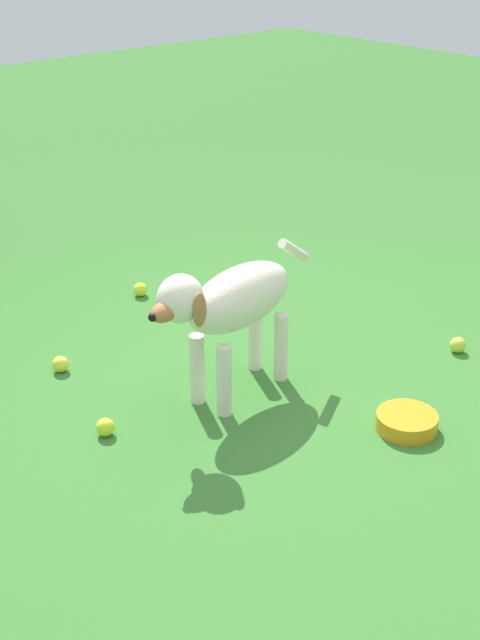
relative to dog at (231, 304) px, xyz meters
The scene contains 7 objects.
ground 0.39m from the dog, 113.67° to the left, with size 14.00×14.00×0.00m, color #38722D.
dog is the anchor object (origin of this frame).
tennis_ball_0 0.63m from the dog, ahead, with size 0.07×0.07×0.07m, color #C0E22F.
tennis_ball_1 0.79m from the dog, 55.93° to the right, with size 0.07×0.07×0.07m, color #D1D63A.
tennis_ball_2 1.06m from the dog, 105.35° to the right, with size 0.07×0.07×0.07m, color #C5E431.
tennis_ball_3 1.06m from the dog, 158.63° to the left, with size 0.07×0.07×0.07m, color #C0D53E.
water_bowl 0.76m from the dog, 117.97° to the left, with size 0.22×0.22×0.06m, color orange.
Camera 1 is at (1.89, 2.08, 1.73)m, focal length 48.88 mm.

